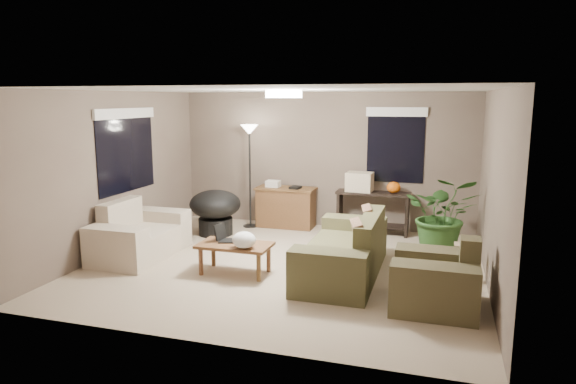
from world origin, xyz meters
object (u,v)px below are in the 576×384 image
(floor_lamp, at_px, (249,142))
(cat_scratching_post, at_px, (462,265))
(console_table, at_px, (373,209))
(papasan_chair, at_px, (215,209))
(desk, at_px, (286,207))
(coffee_table, at_px, (235,248))
(houseplant, at_px, (442,223))
(main_sofa, at_px, (346,254))
(armchair, at_px, (436,282))
(loveseat, at_px, (139,237))

(floor_lamp, relative_size, cat_scratching_post, 3.82)
(console_table, bearing_deg, papasan_chair, -161.27)
(desk, height_order, papasan_chair, papasan_chair)
(coffee_table, xyz_separation_m, houseplant, (2.71, 1.84, 0.12))
(main_sofa, xyz_separation_m, armchair, (1.20, -0.79, 0.00))
(papasan_chair, bearing_deg, loveseat, -111.44)
(main_sofa, relative_size, desk, 2.00)
(desk, xyz_separation_m, houseplant, (2.81, -0.86, 0.10))
(loveseat, distance_m, floor_lamp, 2.75)
(loveseat, height_order, papasan_chair, loveseat)
(loveseat, relative_size, cat_scratching_post, 3.20)
(cat_scratching_post, bearing_deg, loveseat, -176.45)
(desk, bearing_deg, houseplant, -16.91)
(armchair, relative_size, cat_scratching_post, 2.00)
(coffee_table, height_order, desk, desk)
(main_sofa, xyz_separation_m, console_table, (0.05, 2.32, 0.14))
(loveseat, height_order, houseplant, houseplant)
(papasan_chair, relative_size, floor_lamp, 0.51)
(coffee_table, distance_m, papasan_chair, 2.14)
(desk, height_order, console_table, same)
(papasan_chair, bearing_deg, floor_lamp, 61.74)
(armchair, distance_m, coffee_table, 2.70)
(coffee_table, height_order, papasan_chair, papasan_chair)
(armchair, distance_m, console_table, 3.31)
(main_sofa, bearing_deg, cat_scratching_post, 7.94)
(houseplant, bearing_deg, loveseat, -160.95)
(coffee_table, xyz_separation_m, console_table, (1.52, 2.71, 0.08))
(loveseat, xyz_separation_m, console_table, (3.24, 2.40, 0.14))
(houseplant, bearing_deg, floor_lamp, 168.82)
(coffee_table, distance_m, floor_lamp, 2.91)
(loveseat, distance_m, console_table, 4.03)
(loveseat, height_order, floor_lamp, floor_lamp)
(coffee_table, bearing_deg, cat_scratching_post, 11.42)
(loveseat, bearing_deg, console_table, 36.51)
(armchair, distance_m, houseplant, 2.25)
(desk, bearing_deg, floor_lamp, -165.16)
(armchair, bearing_deg, desk, 131.85)
(main_sofa, xyz_separation_m, coffee_table, (-1.47, -0.39, 0.06))
(console_table, xyz_separation_m, floor_lamp, (-2.27, -0.18, 1.16))
(main_sofa, height_order, coffee_table, main_sofa)
(console_table, bearing_deg, loveseat, -143.49)
(loveseat, distance_m, papasan_chair, 1.62)
(armchair, bearing_deg, main_sofa, 146.68)
(main_sofa, xyz_separation_m, floor_lamp, (-2.22, 2.13, 1.30))
(loveseat, height_order, armchair, same)
(armchair, relative_size, console_table, 0.77)
(armchair, height_order, floor_lamp, floor_lamp)
(desk, relative_size, floor_lamp, 0.58)
(console_table, xyz_separation_m, papasan_chair, (-2.65, -0.90, 0.03))
(coffee_table, height_order, floor_lamp, floor_lamp)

